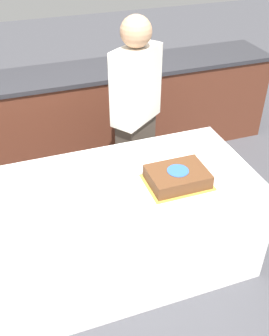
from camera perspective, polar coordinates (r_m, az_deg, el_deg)
name	(u,v)px	position (r m, az deg, el deg)	size (l,w,h in m)	color
ground_plane	(103,267)	(3.04, -4.64, -14.12)	(14.00, 14.00, 0.00)	#424247
back_counter	(58,119)	(3.95, -11.04, 6.99)	(4.40, 0.58, 0.92)	#5B2D1E
dining_table	(100,231)	(2.76, -5.01, -9.08)	(2.11, 0.93, 0.75)	white
cake	(177,177)	(2.54, 6.25, -1.27)	(0.41, 0.32, 0.10)	gold
side_plate_near_cake	(171,155)	(2.81, 5.34, 1.82)	(0.19, 0.19, 0.00)	white
utensil_pile	(139,213)	(2.31, 0.59, -6.53)	(0.13, 0.11, 0.02)	white
person_cutting_cake	(136,116)	(3.14, 0.20, 7.63)	(0.45, 0.41, 1.61)	#4C4238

